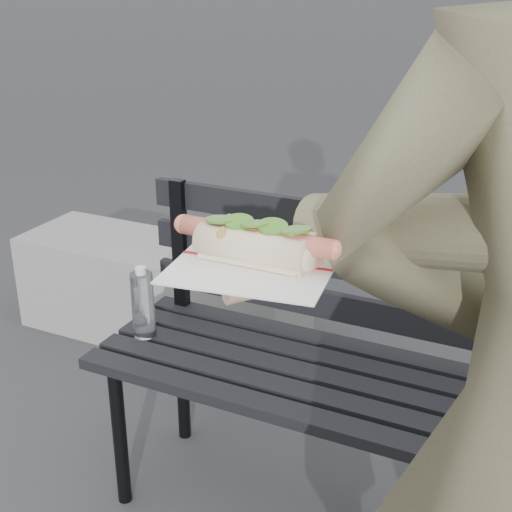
{
  "coord_description": "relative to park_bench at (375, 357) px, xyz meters",
  "views": [
    {
      "loc": [
        0.36,
        -0.65,
        1.47
      ],
      "look_at": [
        0.02,
        0.06,
        1.14
      ],
      "focal_mm": 50.0,
      "sensor_mm": 36.0,
      "label": 1
    }
  ],
  "objects": [
    {
      "name": "park_bench",
      "position": [
        0.0,
        0.0,
        0.0
      ],
      "size": [
        1.5,
        0.44,
        0.88
      ],
      "color": "black",
      "rests_on": "ground"
    },
    {
      "name": "concrete_block",
      "position": [
        -1.09,
        0.66,
        -0.32
      ],
      "size": [
        1.2,
        0.4,
        0.4
      ],
      "primitive_type": "cube",
      "color": "slate",
      "rests_on": "ground"
    },
    {
      "name": "held_hotdog",
      "position": [
        0.26,
        -0.8,
        0.65
      ],
      "size": [
        0.62,
        0.3,
        0.2
      ],
      "color": "brown"
    }
  ]
}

